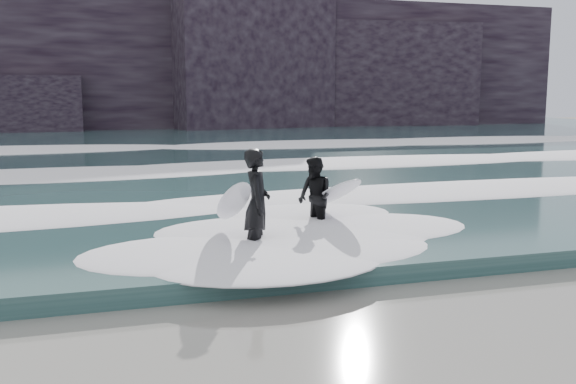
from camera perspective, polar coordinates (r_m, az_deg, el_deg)
The scene contains 7 objects.
sea at distance 34.35m, azimuth -12.88°, elevation 4.09°, with size 90.00×52.00×0.30m, color #29494A.
headland at distance 51.27m, azimuth -14.47°, elevation 10.90°, with size 70.00×9.00×10.00m, color black.
foam_near at distance 14.56m, azimuth -7.17°, elevation -0.69°, with size 60.00×3.20×0.20m, color white.
foam_mid at distance 21.43m, azimuth -10.37°, elevation 2.27°, with size 60.00×4.00×0.24m, color white.
foam_far at distance 30.35m, azimuth -12.35°, elevation 4.11°, with size 60.00×4.80×0.30m, color white.
surfer_left at distance 10.83m, azimuth -3.05°, elevation -1.00°, with size 0.97×1.68×1.85m.
surfer_right at distance 12.47m, azimuth 2.73°, elevation -0.38°, with size 1.12×2.14×1.56m.
Camera 1 is at (-2.41, -5.16, 2.74)m, focal length 40.00 mm.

